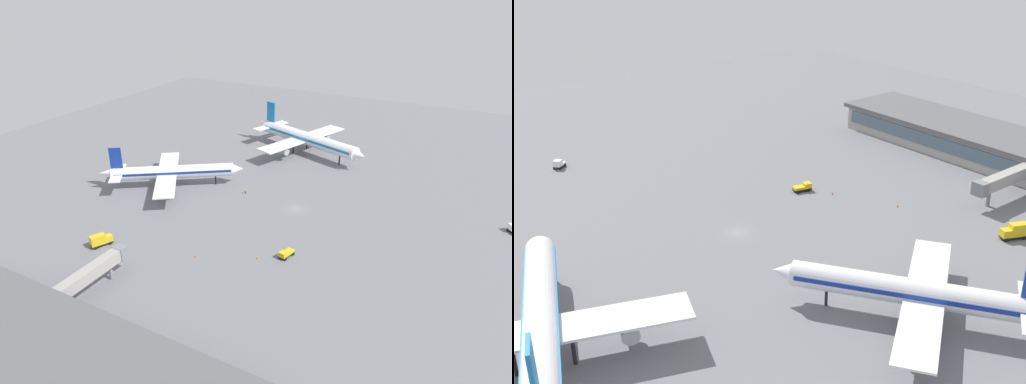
# 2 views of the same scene
# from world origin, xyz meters

# --- Properties ---
(ground) EXTENTS (288.00, 288.00, 0.00)m
(ground) POSITION_xyz_m (0.00, 0.00, 0.00)
(ground) COLOR slate
(terminal_building) EXTENTS (89.54, 21.90, 7.72)m
(terminal_building) POSITION_xyz_m (-6.41, -77.94, 3.94)
(terminal_building) COLOR #9E9993
(terminal_building) RESTS_ON ground
(airplane_at_gate) EXTENTS (40.87, 34.51, 14.36)m
(airplane_at_gate) POSITION_xyz_m (-42.71, -4.53, 5.22)
(airplane_at_gate) COLOR white
(airplane_at_gate) RESTS_ON ground
(airplane_taxiing) EXTENTS (52.78, 43.41, 16.60)m
(airplane_taxiing) POSITION_xyz_m (-15.46, 45.64, 6.03)
(airplane_taxiing) COLOR white
(airplane_taxiing) RESTS_ON ground
(catering_truck) EXTENTS (4.05, 5.88, 3.30)m
(catering_truck) POSITION_xyz_m (-36.63, -42.67, 1.70)
(catering_truck) COLOR black
(catering_truck) RESTS_ON ground
(pushback_tractor) EXTENTS (3.04, 4.72, 1.90)m
(pushback_tractor) POSITION_xyz_m (8.11, -24.78, 0.97)
(pushback_tractor) COLOR black
(pushback_tractor) RESTS_ON ground
(ground_crew_worker) EXTENTS (0.50, 0.54, 1.67)m
(ground_crew_worker) POSITION_xyz_m (-18.54, 2.23, 0.85)
(ground_crew_worker) COLOR #1E2338
(ground_crew_worker) RESTS_ON ground
(jet_bridge) EXTENTS (3.12, 20.61, 6.74)m
(jet_bridge) POSITION_xyz_m (-23.88, -56.88, 5.14)
(jet_bridge) COLOR #9E9993
(jet_bridge) RESTS_ON ground
(safety_cone_near_gate) EXTENTS (0.44, 0.44, 0.60)m
(safety_cone_near_gate) POSITION_xyz_m (2.26, -28.83, 0.30)
(safety_cone_near_gate) COLOR #EA590C
(safety_cone_near_gate) RESTS_ON ground
(safety_cone_mid_apron) EXTENTS (0.44, 0.44, 0.60)m
(safety_cone_mid_apron) POSITION_xyz_m (-11.84, -35.56, 0.30)
(safety_cone_mid_apron) COLOR #EA590C
(safety_cone_mid_apron) RESTS_ON ground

